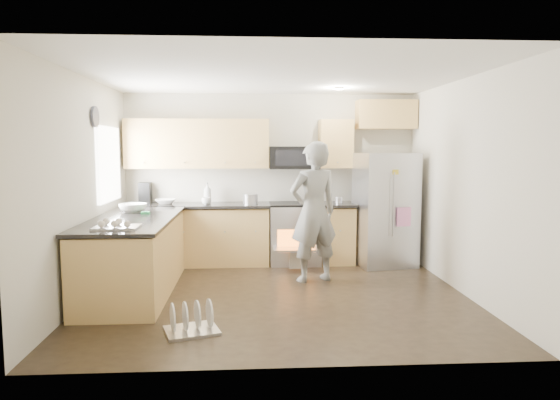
{
  "coord_description": "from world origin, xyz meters",
  "views": [
    {
      "loc": [
        -0.33,
        -5.85,
        1.77
      ],
      "look_at": [
        0.05,
        0.5,
        1.1
      ],
      "focal_mm": 32.0,
      "sensor_mm": 36.0,
      "label": 1
    }
  ],
  "objects": [
    {
      "name": "person",
      "position": [
        0.51,
        0.63,
        0.93
      ],
      "size": [
        0.79,
        0.64,
        1.85
      ],
      "primitive_type": "imported",
      "rotation": [
        0.0,
        0.0,
        3.48
      ],
      "color": "gray",
      "rests_on": "ground"
    },
    {
      "name": "stove_range",
      "position": [
        0.35,
        1.69,
        0.68
      ],
      "size": [
        0.76,
        0.97,
        1.79
      ],
      "color": "#B7B7BC",
      "rests_on": "ground"
    },
    {
      "name": "peninsula",
      "position": [
        -1.75,
        0.25,
        0.47
      ],
      "size": [
        0.96,
        2.36,
        1.04
      ],
      "color": "tan",
      "rests_on": "ground"
    },
    {
      "name": "refrigerator",
      "position": [
        1.69,
        1.45,
        0.85
      ],
      "size": [
        0.93,
        0.78,
        1.69
      ],
      "rotation": [
        0.0,
        0.0,
        0.17
      ],
      "color": "#B7B7BC",
      "rests_on": "ground"
    },
    {
      "name": "dish_rack",
      "position": [
        -0.9,
        -1.16,
        0.08
      ],
      "size": [
        0.59,
        0.53,
        0.31
      ],
      "rotation": [
        0.0,
        0.0,
        0.31
      ],
      "color": "#B7B7BC",
      "rests_on": "ground"
    },
    {
      "name": "ground",
      "position": [
        0.0,
        0.0,
        0.0
      ],
      "size": [
        4.5,
        4.5,
        0.0
      ],
      "primitive_type": "plane",
      "color": "black",
      "rests_on": "ground"
    },
    {
      "name": "back_cabinet_run",
      "position": [
        -0.59,
        1.75,
        0.96
      ],
      "size": [
        4.45,
        0.64,
        2.5
      ],
      "color": "tan",
      "rests_on": "ground"
    },
    {
      "name": "room_shell",
      "position": [
        -0.04,
        0.02,
        1.67
      ],
      "size": [
        4.54,
        4.04,
        2.62
      ],
      "color": "beige",
      "rests_on": "ground"
    }
  ]
}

